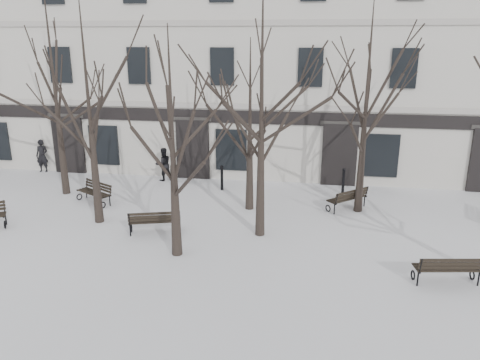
% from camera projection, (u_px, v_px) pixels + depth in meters
% --- Properties ---
extents(ground, '(100.00, 100.00, 0.00)m').
position_uv_depth(ground, '(236.00, 252.00, 15.15)').
color(ground, white).
rests_on(ground, ground).
extents(building, '(40.40, 10.20, 11.40)m').
position_uv_depth(building, '(276.00, 59.00, 25.77)').
color(building, beige).
rests_on(building, ground).
extents(tree_0, '(5.67, 5.67, 8.09)m').
position_uv_depth(tree_0, '(87.00, 86.00, 16.22)').
color(tree_0, black).
rests_on(tree_0, ground).
extents(tree_1, '(4.95, 4.95, 7.06)m').
position_uv_depth(tree_1, '(171.00, 118.00, 13.75)').
color(tree_1, black).
rests_on(tree_1, ground).
extents(tree_2, '(6.01, 6.01, 8.58)m').
position_uv_depth(tree_2, '(262.00, 80.00, 14.97)').
color(tree_2, black).
rests_on(tree_2, ground).
extents(tree_4, '(6.27, 6.27, 8.95)m').
position_uv_depth(tree_4, '(52.00, 65.00, 19.28)').
color(tree_4, black).
rests_on(tree_4, ground).
extents(tree_5, '(4.69, 4.69, 6.69)m').
position_uv_depth(tree_5, '(250.00, 106.00, 17.82)').
color(tree_5, black).
rests_on(tree_5, ground).
extents(tree_6, '(5.64, 5.64, 8.06)m').
position_uv_depth(tree_6, '(368.00, 84.00, 17.32)').
color(tree_6, black).
rests_on(tree_6, ground).
extents(bench_1, '(1.89, 1.13, 0.91)m').
position_uv_depth(bench_1, '(155.00, 221.00, 16.47)').
color(bench_1, black).
rests_on(bench_1, ground).
extents(bench_2, '(1.87, 0.93, 0.90)m').
position_uv_depth(bench_2, '(448.00, 268.00, 13.09)').
color(bench_2, black).
rests_on(bench_2, ground).
extents(bench_3, '(1.81, 1.39, 0.88)m').
position_uv_depth(bench_3, '(95.00, 192.00, 19.61)').
color(bench_3, black).
rests_on(bench_3, ground).
extents(bench_4, '(1.72, 1.65, 0.90)m').
position_uv_depth(bench_4, '(348.00, 198.00, 18.81)').
color(bench_4, black).
rests_on(bench_4, ground).
extents(bollard_a, '(0.15, 0.15, 1.16)m').
position_uv_depth(bollard_a, '(222.00, 177.00, 21.19)').
color(bollard_a, black).
rests_on(bollard_a, ground).
extents(bollard_b, '(0.15, 0.15, 1.17)m').
position_uv_depth(bollard_b, '(343.00, 180.00, 20.67)').
color(bollard_b, black).
rests_on(bollard_b, ground).
extents(pedestrian_a, '(0.66, 0.47, 1.69)m').
position_uv_depth(pedestrian_a, '(44.00, 172.00, 24.28)').
color(pedestrian_a, black).
rests_on(pedestrian_a, ground).
extents(pedestrian_b, '(1.00, 0.96, 1.62)m').
position_uv_depth(pedestrian_b, '(164.00, 180.00, 22.80)').
color(pedestrian_b, black).
rests_on(pedestrian_b, ground).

